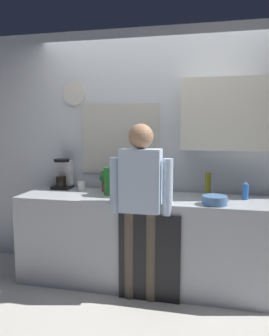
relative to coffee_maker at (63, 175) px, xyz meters
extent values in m
plane|color=silver|center=(1.00, -0.55, -1.04)|extent=(8.00, 8.00, 0.00)
cube|color=#B2B7BC|center=(1.00, -0.25, -0.59)|extent=(2.55, 0.64, 0.89)
cube|color=black|center=(1.08, -0.58, -0.64)|extent=(0.56, 0.02, 0.80)
cube|color=silver|center=(1.00, 0.18, 0.26)|extent=(4.15, 0.10, 2.60)
cube|color=beige|center=(0.62, 0.12, 0.40)|extent=(0.86, 0.02, 0.76)
cube|color=#8CA5C6|center=(0.62, 0.13, 0.40)|extent=(0.80, 0.02, 0.70)
cube|color=silver|center=(1.73, -0.03, 0.65)|extent=(0.84, 0.32, 0.68)
cylinder|color=silver|center=(0.11, 0.11, 0.90)|extent=(0.26, 0.03, 0.26)
cube|color=black|center=(0.00, -0.03, -0.13)|extent=(0.20, 0.20, 0.03)
cube|color=silver|center=(0.00, 0.03, 0.02)|extent=(0.18, 0.08, 0.28)
cylinder|color=black|center=(0.00, -0.06, -0.06)|extent=(0.11, 0.11, 0.11)
cylinder|color=black|center=(0.00, -0.03, 0.17)|extent=(0.17, 0.17, 0.03)
cylinder|color=black|center=(1.11, -0.39, -0.06)|extent=(0.06, 0.06, 0.18)
cylinder|color=#2D8C33|center=(0.61, -0.25, -0.01)|extent=(0.09, 0.09, 0.28)
cylinder|color=olive|center=(1.58, -0.19, -0.02)|extent=(0.06, 0.06, 0.25)
cylinder|color=white|center=(0.25, -0.08, -0.10)|extent=(0.08, 0.08, 0.09)
cylinder|color=#4C72A5|center=(1.64, -0.43, -0.11)|extent=(0.22, 0.22, 0.08)
cylinder|color=#9E5638|center=(0.53, -0.07, -0.10)|extent=(0.10, 0.10, 0.09)
sphere|color=#2D7233|center=(0.53, -0.07, 0.01)|extent=(0.15, 0.15, 0.15)
cylinder|color=blue|center=(1.93, -0.16, -0.07)|extent=(0.06, 0.06, 0.15)
cone|color=white|center=(1.93, -0.16, 0.02)|extent=(0.02, 0.02, 0.03)
cylinder|color=brown|center=(0.90, -0.55, -0.63)|extent=(0.12, 0.12, 0.82)
cylinder|color=brown|center=(1.10, -0.55, -0.63)|extent=(0.12, 0.12, 0.82)
cube|color=silver|center=(1.00, -0.55, 0.06)|extent=(0.36, 0.20, 0.56)
sphere|color=#A57A59|center=(1.00, -0.55, 0.45)|extent=(0.22, 0.22, 0.22)
cylinder|color=silver|center=(0.76, -0.55, 0.01)|extent=(0.09, 0.09, 0.50)
cylinder|color=silver|center=(1.24, -0.55, 0.01)|extent=(0.09, 0.09, 0.50)
camera|label=1|loc=(1.59, -3.38, 0.54)|focal=35.37mm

